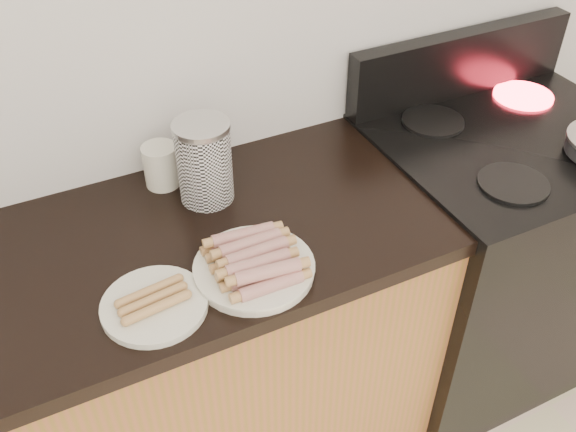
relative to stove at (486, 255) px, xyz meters
name	(u,v)px	position (x,y,z in m)	size (l,w,h in m)	color
wall_back	(206,9)	(-0.78, 0.32, 0.84)	(4.00, 0.04, 2.60)	silver
stove	(486,255)	(0.00, 0.00, 0.00)	(0.76, 0.65, 0.91)	black
stove_panel	(461,63)	(0.00, 0.28, 0.55)	(0.76, 0.06, 0.20)	black
burner_near_left	(513,184)	(-0.17, -0.17, 0.46)	(0.18, 0.18, 0.01)	black
burner_far_left	(433,121)	(-0.17, 0.17, 0.46)	(0.18, 0.18, 0.01)	black
burner_far_right	(523,96)	(0.17, 0.17, 0.46)	(0.18, 0.18, 0.01)	#FF1E2D
main_plate	(254,270)	(-0.88, -0.16, 0.45)	(0.26, 0.26, 0.02)	silver
side_plate	(154,305)	(-1.11, -0.16, 0.45)	(0.22, 0.22, 0.02)	white
hotdog_pile	(254,258)	(-0.88, -0.16, 0.49)	(0.14, 0.20, 0.06)	maroon
plain_sausages	(153,299)	(-1.11, -0.16, 0.47)	(0.13, 0.09, 0.02)	#CA733B
canister	(204,162)	(-0.88, 0.14, 0.55)	(0.14, 0.14, 0.21)	white
mug	(161,166)	(-0.96, 0.24, 0.50)	(0.09, 0.09, 0.11)	white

